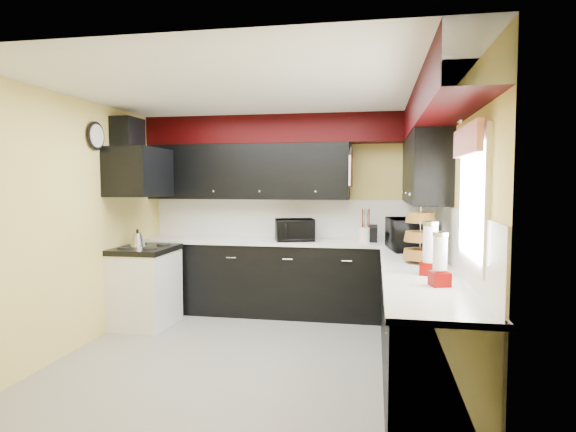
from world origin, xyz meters
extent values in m
plane|color=gray|center=(0.00, 0.00, 0.00)|extent=(3.60, 3.60, 0.00)
cube|color=#E0C666|center=(0.00, 1.80, 1.25)|extent=(3.60, 0.06, 2.50)
cube|color=#E0C666|center=(1.80, 0.00, 1.25)|extent=(0.06, 3.60, 2.50)
cube|color=#E0C666|center=(-1.80, 0.00, 1.25)|extent=(0.06, 3.60, 2.50)
cube|color=white|center=(0.00, 0.00, 2.50)|extent=(3.60, 3.60, 0.06)
cube|color=black|center=(0.00, 1.50, 0.45)|extent=(3.60, 0.60, 0.90)
cube|color=black|center=(1.50, -0.30, 0.45)|extent=(0.60, 3.00, 0.90)
cube|color=white|center=(0.00, 1.50, 0.92)|extent=(3.62, 0.64, 0.04)
cube|color=white|center=(1.50, -0.30, 0.92)|extent=(0.64, 3.02, 0.04)
cube|color=white|center=(0.00, 1.79, 1.19)|extent=(3.60, 0.02, 0.50)
cube|color=white|center=(1.79, 0.00, 1.19)|extent=(0.02, 3.60, 0.50)
cube|color=black|center=(-0.50, 1.62, 1.80)|extent=(2.60, 0.35, 0.70)
cube|color=black|center=(1.62, 0.90, 1.80)|extent=(0.35, 1.80, 0.70)
cube|color=black|center=(0.00, 1.62, 2.33)|extent=(3.60, 0.36, 0.35)
cube|color=black|center=(1.62, -0.18, 2.33)|extent=(0.36, 3.24, 0.35)
cube|color=white|center=(-1.50, 0.75, 0.43)|extent=(0.60, 0.75, 0.86)
cube|color=black|center=(-1.50, 0.75, 0.89)|extent=(0.62, 0.77, 0.06)
cube|color=black|center=(-1.55, 0.75, 1.78)|extent=(0.50, 0.78, 0.55)
cube|color=black|center=(-1.68, 0.75, 2.20)|extent=(0.24, 0.40, 0.40)
cube|color=red|center=(1.73, -0.90, 1.95)|extent=(0.04, 0.88, 0.20)
cube|color=white|center=(0.83, 1.30, 1.80)|extent=(0.03, 0.26, 0.35)
imported|color=black|center=(0.14, 1.47, 1.08)|extent=(0.56, 0.50, 0.27)
imported|color=black|center=(1.48, 0.89, 1.11)|extent=(0.50, 0.67, 0.34)
cylinder|color=white|center=(1.01, 1.51, 1.03)|extent=(0.20, 0.20, 0.18)
cube|color=black|center=(1.10, 1.49, 1.04)|extent=(0.10, 0.13, 0.20)
camera|label=1|loc=(1.12, -4.38, 1.66)|focal=30.00mm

